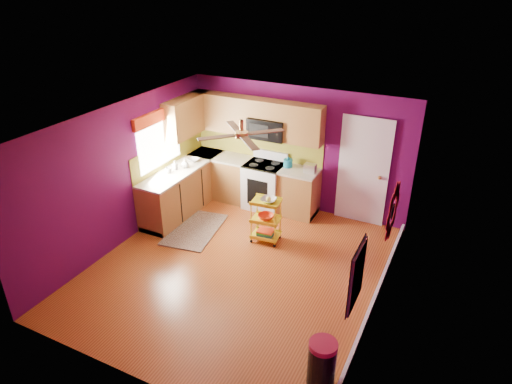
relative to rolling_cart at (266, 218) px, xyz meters
The scene contains 18 objects.
ground 1.10m from the rolling_cart, 92.69° to the right, with size 5.00×5.00×0.00m, color maroon.
room_envelope 1.53m from the rolling_cart, 91.14° to the right, with size 4.54×5.04×2.52m.
lower_cabinets 1.62m from the rolling_cart, 149.36° to the left, with size 2.81×2.31×0.94m.
electric_range 1.32m from the rolling_cart, 116.81° to the left, with size 0.76×0.66×1.13m.
upper_cabinetry 2.20m from the rolling_cart, 137.51° to the left, with size 2.80×2.30×1.26m.
left_window 2.60m from the rolling_cart, behind, with size 0.08×1.35×1.08m.
panel_door 2.05m from the rolling_cart, 48.53° to the left, with size 0.95×0.11×2.15m.
right_wall_art 2.74m from the rolling_cart, 31.38° to the right, with size 0.04×2.74×1.04m.
ceiling_fan 1.99m from the rolling_cart, 93.37° to the right, with size 1.01×1.01×0.26m.
shag_rug 1.46m from the rolling_cart, 168.75° to the right, with size 0.84×1.37×0.02m, color black.
rolling_cart is the anchor object (origin of this frame).
trash_can 3.22m from the rolling_cart, 53.03° to the right, with size 0.44×0.44×0.65m.
teal_kettle 1.40m from the rolling_cart, 96.00° to the left, with size 0.18×0.18×0.21m.
toaster 1.37m from the rolling_cart, 73.60° to the left, with size 0.22×0.15×0.18m, color beige.
soap_bottle_a 2.13m from the rolling_cart, behind, with size 0.08×0.08×0.18m, color #EA3F72.
soap_bottle_b 2.04m from the rolling_cart, 169.89° to the left, with size 0.14×0.14×0.18m, color white.
counter_dish 2.14m from the rolling_cart, 160.72° to the left, with size 0.23×0.23×0.06m, color white.
counter_cup 2.13m from the rolling_cart, behind, with size 0.13×0.13×0.10m, color white.
Camera 1 is at (3.01, -5.39, 4.53)m, focal length 32.00 mm.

